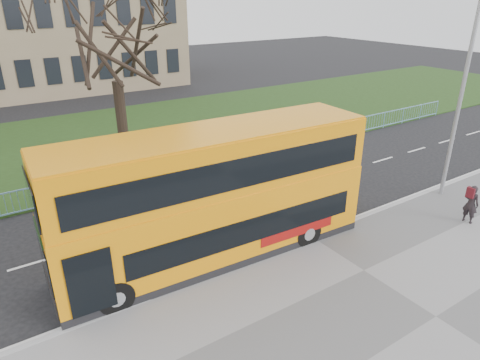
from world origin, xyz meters
name	(u,v)px	position (x,y,z in m)	size (l,w,h in m)	color
ground	(285,222)	(0.00, 0.00, 0.00)	(120.00, 120.00, 0.00)	black
pavement	(436,318)	(0.00, -6.75, 0.06)	(80.00, 10.50, 0.12)	slate
kerb	(311,237)	(0.00, -1.55, 0.07)	(80.00, 0.20, 0.14)	#9C9C9F
grass_verge	(148,133)	(0.00, 14.30, 0.04)	(80.00, 15.40, 0.08)	#203613
guard_railing	(204,161)	(0.00, 6.60, 0.55)	(40.00, 0.12, 1.10)	#7DB6DE
bare_tree	(115,64)	(-3.00, 10.00, 5.22)	(7.20, 7.20, 10.29)	black
civic_building	(1,11)	(-5.00, 35.00, 7.00)	(30.00, 15.00, 14.00)	#79664C
yellow_bus	(215,193)	(-3.49, -0.51, 2.41)	(10.84, 3.05, 4.50)	orange
pedestrian	(471,204)	(5.95, -4.13, 0.91)	(0.57, 0.38, 1.57)	black
street_lamp	(460,90)	(7.37, -1.98, 4.83)	(1.81, 0.47, 8.59)	#919399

